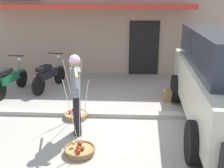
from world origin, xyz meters
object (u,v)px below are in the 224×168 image
motorcycle_nearest_shop (10,79)px  motorcycle_second_in_row (49,76)px  fruit_basket_left_side (80,149)px  fruit_basket_right_side (76,115)px  fruit_vendor (76,90)px  wooden_crate (172,95)px

motorcycle_nearest_shop → motorcycle_second_in_row: bearing=24.1°
fruit_basket_left_side → fruit_basket_right_side: size_ratio=1.00×
fruit_vendor → fruit_basket_left_side: (0.18, -0.78, -0.90)m
motorcycle_second_in_row → wooden_crate: size_ratio=4.02×
fruit_basket_right_side → wooden_crate: size_ratio=3.30×
fruit_basket_right_side → motorcycle_nearest_shop: 2.81m
motorcycle_second_in_row → wooden_crate: bearing=-12.3°
fruit_basket_left_side → wooden_crate: fruit_basket_left_side is taller
motorcycle_second_in_row → wooden_crate: (3.71, -0.81, -0.29)m
fruit_basket_right_side → motorcycle_second_in_row: 2.44m
wooden_crate → fruit_vendor: bearing=-138.3°
fruit_basket_left_side → motorcycle_second_in_row: (-1.59, 3.63, 0.37)m
motorcycle_nearest_shop → motorcycle_second_in_row: size_ratio=1.03×
motorcycle_second_in_row → fruit_basket_right_side: bearing=-59.5°
motorcycle_nearest_shop → fruit_basket_left_side: bearing=-50.3°
fruit_basket_left_side → wooden_crate: bearing=53.1°
fruit_vendor → fruit_basket_left_side: bearing=-77.0°
fruit_basket_left_side → motorcycle_second_in_row: fruit_basket_left_side is taller
motorcycle_nearest_shop → wooden_crate: 4.77m
fruit_basket_right_side → motorcycle_second_in_row: size_ratio=0.82×
fruit_vendor → fruit_basket_left_side: 1.20m
fruit_vendor → motorcycle_second_in_row: size_ratio=0.96×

